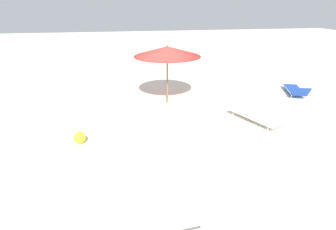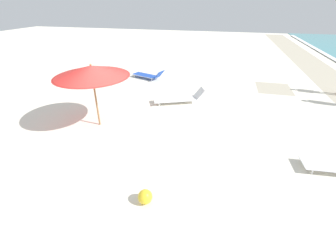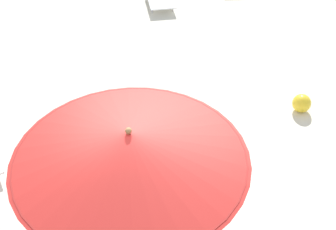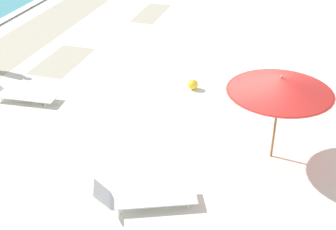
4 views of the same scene
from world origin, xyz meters
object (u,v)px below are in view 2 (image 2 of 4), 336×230
at_px(sun_lounger_under_umbrella, 180,98).
at_px(sun_lounger_near_water_left, 149,75).
at_px(beach_ball, 145,197).
at_px(beach_umbrella, 91,71).

height_order(sun_lounger_under_umbrella, sun_lounger_near_water_left, same).
bearing_deg(beach_ball, sun_lounger_near_water_left, -162.13).
relative_size(beach_umbrella, sun_lounger_near_water_left, 1.21).
distance_m(beach_umbrella, sun_lounger_under_umbrella, 4.10).
xyz_separation_m(sun_lounger_under_umbrella, beach_ball, (5.72, 0.34, -0.05)).
bearing_deg(sun_lounger_under_umbrella, beach_umbrella, -65.99).
bearing_deg(beach_umbrella, sun_lounger_near_water_left, 179.57).
relative_size(beach_umbrella, beach_ball, 7.57).
height_order(sun_lounger_near_water_left, beach_ball, sun_lounger_near_water_left).
xyz_separation_m(sun_lounger_under_umbrella, sun_lounger_near_water_left, (-2.95, -2.45, 0.00)).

